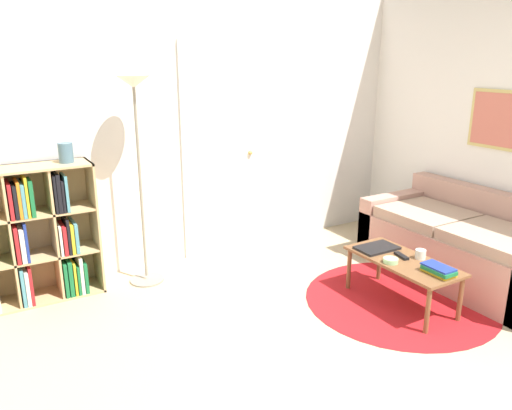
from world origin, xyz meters
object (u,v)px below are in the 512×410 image
object	(u,v)px
bookshelf	(27,239)
coffee_table	(403,265)
laptop	(377,248)
couch	(467,246)
floor_lamp	(136,120)
vase_on_shelf	(66,153)
cup	(421,254)
bowl	(391,260)

from	to	relation	value
bookshelf	coffee_table	distance (m)	2.96
bookshelf	laptop	xyz separation A→B (m)	(2.49, -1.30, -0.14)
bookshelf	laptop	bearing A→B (deg)	-27.56
bookshelf	couch	bearing A→B (deg)	-23.48
floor_lamp	laptop	xyz separation A→B (m)	(1.58, -1.17, -1.02)
laptop	vase_on_shelf	xyz separation A→B (m)	(-2.12, 1.30, 0.79)
laptop	cup	bearing A→B (deg)	-65.16
bookshelf	bowl	distance (m)	2.85
coffee_table	vase_on_shelf	size ratio (longest dim) A/B	5.88
coffee_table	cup	bearing A→B (deg)	-23.65
vase_on_shelf	cup	bearing A→B (deg)	-35.48
bookshelf	laptop	world-z (taller)	bookshelf
bookshelf	vase_on_shelf	xyz separation A→B (m)	(0.36, 0.00, 0.65)
floor_lamp	bowl	size ratio (longest dim) A/B	15.38
bowl	vase_on_shelf	xyz separation A→B (m)	(-2.01, 1.56, 0.78)
laptop	vase_on_shelf	size ratio (longest dim) A/B	2.17
bookshelf	laptop	size ratio (longest dim) A/B	3.23
cup	vase_on_shelf	size ratio (longest dim) A/B	0.52
couch	laptop	world-z (taller)	couch
coffee_table	vase_on_shelf	distance (m)	2.79
cup	bookshelf	bearing A→B (deg)	148.42
bowl	floor_lamp	bearing A→B (deg)	135.70
coffee_table	bowl	size ratio (longest dim) A/B	8.02
floor_lamp	couch	world-z (taller)	floor_lamp
cup	laptop	bearing A→B (deg)	114.84
bookshelf	floor_lamp	world-z (taller)	floor_lamp
bowl	vase_on_shelf	world-z (taller)	vase_on_shelf
vase_on_shelf	bookshelf	bearing A→B (deg)	-179.89
floor_lamp	bowl	distance (m)	2.29
laptop	coffee_table	bearing A→B (deg)	-85.30
laptop	bowl	xyz separation A→B (m)	(-0.11, -0.26, 0.01)
couch	vase_on_shelf	world-z (taller)	vase_on_shelf
floor_lamp	coffee_table	xyz separation A→B (m)	(1.61, -1.44, -1.08)
cup	floor_lamp	bearing A→B (deg)	139.17
coffee_table	cup	xyz separation A→B (m)	(0.13, -0.06, 0.08)
bookshelf	cup	distance (m)	3.10
floor_lamp	bowl	world-z (taller)	floor_lamp
bowl	cup	distance (m)	0.27
floor_lamp	laptop	bearing A→B (deg)	-36.57
couch	bowl	distance (m)	1.04
bookshelf	coffee_table	bearing A→B (deg)	-31.95
laptop	cup	distance (m)	0.36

